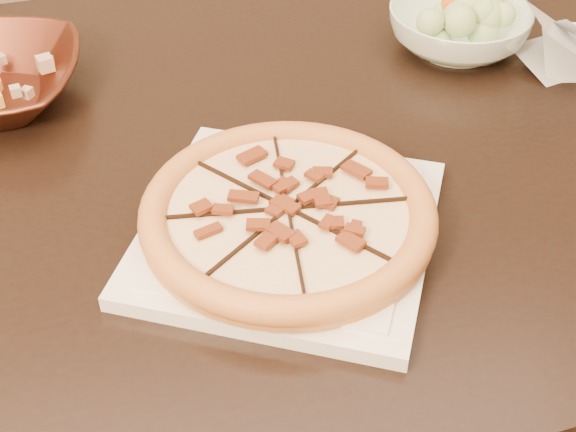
% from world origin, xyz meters
% --- Properties ---
extents(dining_table, '(1.60, 1.14, 0.75)m').
position_xyz_m(dining_table, '(-0.18, 0.08, 0.66)').
color(dining_table, black).
rests_on(dining_table, floor).
extents(plate, '(0.39, 0.39, 0.02)m').
position_xyz_m(plate, '(-0.09, -0.09, 0.76)').
color(plate, white).
rests_on(plate, dining_table).
extents(pizza, '(0.31, 0.31, 0.03)m').
position_xyz_m(pizza, '(-0.09, -0.09, 0.78)').
color(pizza, gold).
rests_on(pizza, plate).
extents(salad_bowl, '(0.24, 0.24, 0.06)m').
position_xyz_m(salad_bowl, '(0.21, 0.27, 0.78)').
color(salad_bowl, white).
rests_on(salad_bowl, dining_table).
extents(cling_film, '(0.15, 0.12, 0.05)m').
position_xyz_m(cling_film, '(0.36, 0.19, 0.78)').
color(cling_film, silver).
rests_on(cling_film, dining_table).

